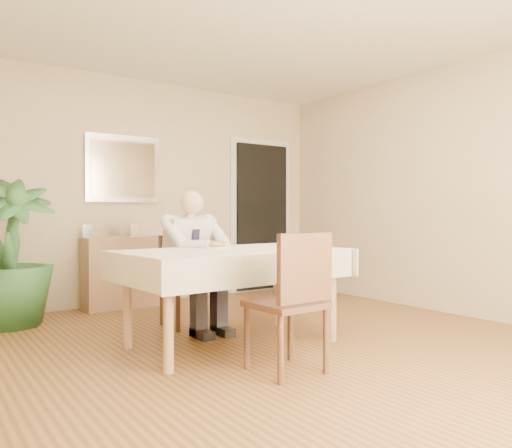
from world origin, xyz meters
TOP-DOWN VIEW (x-y plane):
  - room at (0.00, 0.00)m, footprint 5.00×5.02m
  - doorway at (1.55, 2.46)m, footprint 0.96×0.07m
  - mirror at (-0.37, 2.47)m, footprint 0.86×0.04m
  - dining_table at (-0.28, 0.27)m, footprint 1.77×1.11m
  - chair_far at (-0.28, 1.15)m, footprint 0.43×0.43m
  - chair_near at (-0.35, -0.58)m, footprint 0.45×0.45m
  - seated_man at (-0.28, 0.87)m, footprint 0.48×0.72m
  - plate at (-0.31, 0.49)m, footprint 0.26×0.26m
  - food at (-0.31, 0.49)m, footprint 0.14×0.14m
  - knife at (-0.27, 0.43)m, footprint 0.01×0.13m
  - fork at (-0.35, 0.43)m, footprint 0.01×0.13m
  - coffee_mug at (0.31, 0.13)m, footprint 0.14×0.14m
  - sideboard at (-0.37, 2.32)m, footprint 0.98×0.35m
  - photo_frame_left at (-0.82, 2.34)m, footprint 0.10×0.02m
  - photo_frame_center at (-0.52, 2.35)m, footprint 0.10×0.02m
  - photo_frame_right at (-0.28, 2.37)m, footprint 0.10×0.02m
  - potted_palm at (-1.62, 1.99)m, footprint 0.84×0.84m

SIDE VIEW (x-z plane):
  - sideboard at x=-0.37m, z-range 0.00..0.78m
  - chair_far at x=-0.28m, z-range 0.05..0.88m
  - chair_near at x=-0.35m, z-range 0.06..0.97m
  - dining_table at x=-0.28m, z-range 0.29..1.04m
  - potted_palm at x=-1.62m, z-range 0.00..1.38m
  - seated_man at x=-0.28m, z-range 0.07..1.31m
  - plate at x=-0.31m, z-range 0.75..0.77m
  - knife at x=-0.27m, z-range 0.77..0.78m
  - fork at x=-0.35m, z-range 0.77..0.78m
  - food at x=-0.31m, z-range 0.76..0.81m
  - coffee_mug at x=0.31m, z-range 0.75..0.84m
  - photo_frame_left at x=-0.82m, z-range 0.78..0.92m
  - photo_frame_center at x=-0.52m, z-range 0.78..0.92m
  - photo_frame_right at x=-0.28m, z-range 0.78..0.92m
  - doorway at x=1.55m, z-range -0.05..2.05m
  - room at x=0.00m, z-range 0.00..2.60m
  - mirror at x=-0.37m, z-range 1.17..1.93m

